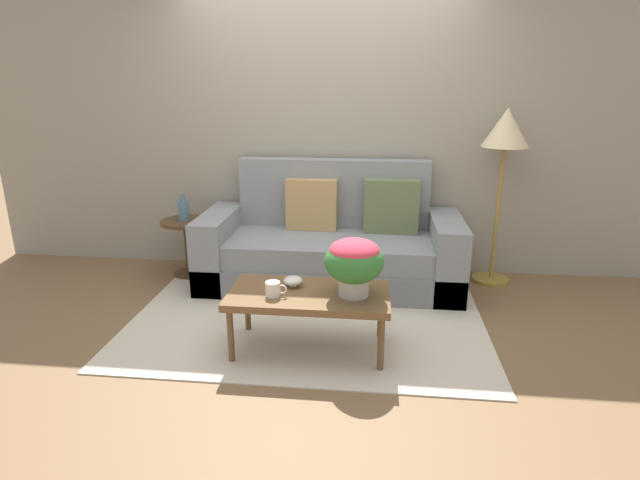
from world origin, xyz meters
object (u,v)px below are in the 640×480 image
couch (332,248)px  snack_bowl (293,281)px  side_table (187,237)px  floor_lamp (505,139)px  coffee_mug (273,289)px  table_vase (183,210)px  potted_plant (354,261)px  coffee_table (309,298)px

couch → snack_bowl: size_ratio=17.15×
side_table → floor_lamp: size_ratio=0.35×
floor_lamp → couch: bearing=-172.4°
coffee_mug → floor_lamp: bearing=41.3°
snack_bowl → table_vase: (-1.16, 1.13, 0.17)m
floor_lamp → coffee_mug: size_ratio=10.88×
side_table → potted_plant: potted_plant is taller
coffee_table → floor_lamp: 2.19m
table_vase → couch: bearing=-1.3°
side_table → floor_lamp: 2.87m
couch → side_table: bearing=178.5°
potted_plant → couch: bearing=101.4°
coffee_mug → potted_plant: bearing=8.2°
coffee_mug → table_vase: table_vase is taller
couch → coffee_table: bearing=-92.2°
snack_bowl → side_table: bearing=135.6°
potted_plant → coffee_mug: bearing=-171.8°
couch → potted_plant: 1.27m
table_vase → potted_plant: bearing=-38.2°
floor_lamp → coffee_table: bearing=-136.6°
coffee_mug → table_vase: bearing=129.2°
floor_lamp → potted_plant: bearing=-130.0°
snack_bowl → table_vase: bearing=135.9°
couch → snack_bowl: (-0.16, -1.10, 0.13)m
floor_lamp → table_vase: bearing=-176.7°
couch → side_table: (-1.32, 0.03, 0.04)m
floor_lamp → snack_bowl: 2.18m
coffee_table → snack_bowl: bearing=142.8°
coffee_table → snack_bowl: 0.17m
floor_lamp → snack_bowl: size_ratio=11.73×
coffee_table → table_vase: size_ratio=4.32×
couch → side_table: couch is taller
coffee_table → snack_bowl: snack_bowl is taller
side_table → table_vase: size_ratio=2.17×
coffee_table → potted_plant: 0.40m
coffee_table → floor_lamp: size_ratio=0.69×
side_table → coffee_mug: side_table is taller
side_table → potted_plant: size_ratio=1.41×
side_table → couch: bearing=-1.5°
couch → snack_bowl: 1.12m
side_table → snack_bowl: 1.62m
floor_lamp → table_vase: 2.81m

